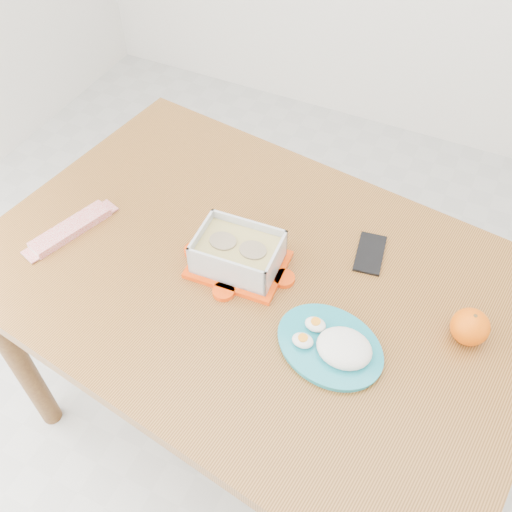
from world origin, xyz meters
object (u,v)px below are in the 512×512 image
at_px(dining_table, 256,299).
at_px(orange_fruit, 470,327).
at_px(food_container, 238,254).
at_px(rice_plate, 334,345).
at_px(smartphone, 370,253).

relative_size(dining_table, orange_fruit, 17.39).
relative_size(food_container, rice_plate, 0.79).
xyz_separation_m(food_container, orange_fruit, (0.50, 0.03, -0.00)).
bearing_deg(rice_plate, food_container, 172.67).
distance_m(food_container, smartphone, 0.31).
bearing_deg(orange_fruit, smartphone, 151.79).
distance_m(dining_table, orange_fruit, 0.48).
distance_m(food_container, orange_fruit, 0.50).
xyz_separation_m(dining_table, rice_plate, (0.23, -0.11, 0.12)).
bearing_deg(orange_fruit, dining_table, -175.90).
bearing_deg(rice_plate, smartphone, 108.56).
bearing_deg(food_container, rice_plate, -26.58).
bearing_deg(smartphone, food_container, -156.58).
relative_size(dining_table, smartphone, 11.07).
height_order(dining_table, food_container, food_container).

